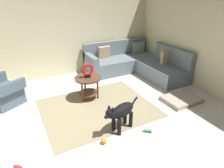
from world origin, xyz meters
The scene contains 12 objects.
ground_plane centered at (0.00, 0.00, -0.05)m, with size 6.00×6.00×0.10m, color silver.
wall_back centered at (0.00, 2.94, 1.35)m, with size 6.00×0.12×2.70m, color beige.
area_rug centered at (0.15, 0.70, 0.01)m, with size 2.30×1.90×0.01m, color tan.
sectional_couch centered at (1.99, 2.01, 0.29)m, with size 2.20×2.25×0.88m.
armchair centered at (-1.62, 1.78, 0.32)m, with size 0.92×0.99×0.88m.
side_table centered at (0.14, 1.18, 0.42)m, with size 0.60×0.60×0.54m.
torus_sculpture centered at (0.14, 1.18, 0.71)m, with size 0.28×0.08×0.33m.
dog_bed_mat centered at (1.98, 0.08, 0.04)m, with size 0.80×0.60×0.09m, color #B2A38E.
dog centered at (0.22, -0.18, 0.38)m, with size 0.82×0.37×0.63m.
dog_toy_ball centered at (-0.21, -0.36, 0.05)m, with size 0.09×0.09×0.09m, color orange.
dog_toy_rope centered at (0.62, -0.46, 0.03)m, with size 0.05×0.05×0.14m, color green.
dog_toy_bone centered at (-1.51, -0.27, 0.03)m, with size 0.18×0.06×0.06m, color red.
Camera 1 is at (-1.28, -2.70, 2.32)m, focal length 31.91 mm.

